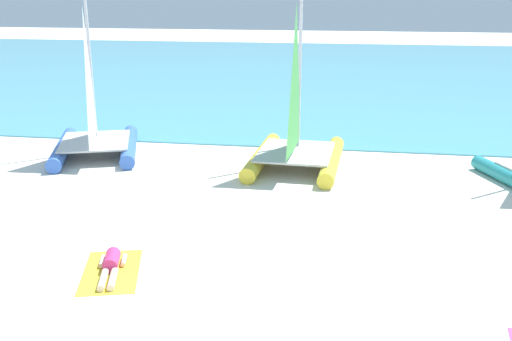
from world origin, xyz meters
The scene contains 6 objects.
ground_plane centered at (0.00, 10.00, 0.00)m, with size 120.00×120.00×0.00m, color silver.
ocean_water centered at (0.00, 31.78, 0.03)m, with size 120.00×40.00×0.05m, color #4C9EB7.
sailboat_yellow centered at (0.58, 9.60, 0.84)m, with size 2.94×4.42×5.61m.
sailboat_blue centered at (-6.23, 9.91, 0.81)m, with size 3.90×4.84×5.47m.
towel_left centered at (-2.40, 1.93, 0.01)m, with size 1.10×1.90×0.01m, color yellow.
sunbather_left centered at (-2.42, 2.00, 0.13)m, with size 0.80×1.55×0.30m.
Camera 1 is at (2.12, -7.98, 5.45)m, focal length 40.84 mm.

